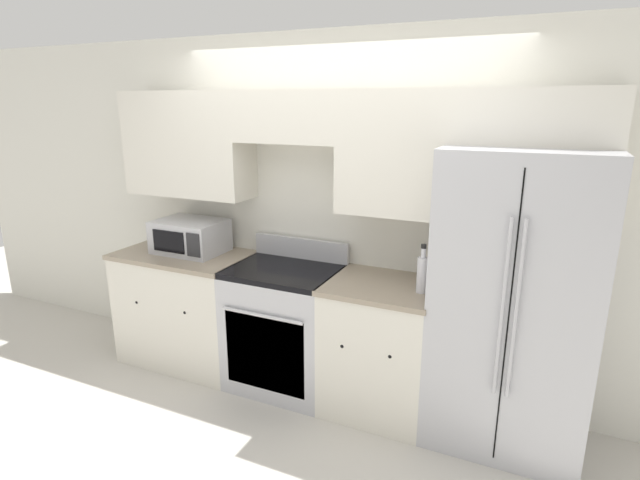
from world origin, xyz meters
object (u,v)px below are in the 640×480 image
object	(u,v)px
refrigerator	(513,300)
microwave	(190,236)
oven_range	(285,327)
bottle	(422,274)

from	to	relation	value
refrigerator	microwave	world-z (taller)	refrigerator
oven_range	bottle	size ratio (longest dim) A/B	3.45
refrigerator	microwave	bearing A→B (deg)	-179.60
oven_range	bottle	xyz separation A→B (m)	(1.02, -0.04, 0.59)
bottle	refrigerator	bearing A→B (deg)	12.12
microwave	bottle	bearing A→B (deg)	-3.00
microwave	refrigerator	bearing A→B (deg)	0.40
oven_range	microwave	bearing A→B (deg)	176.28
oven_range	refrigerator	size ratio (longest dim) A/B	0.59
oven_range	bottle	bearing A→B (deg)	-2.37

